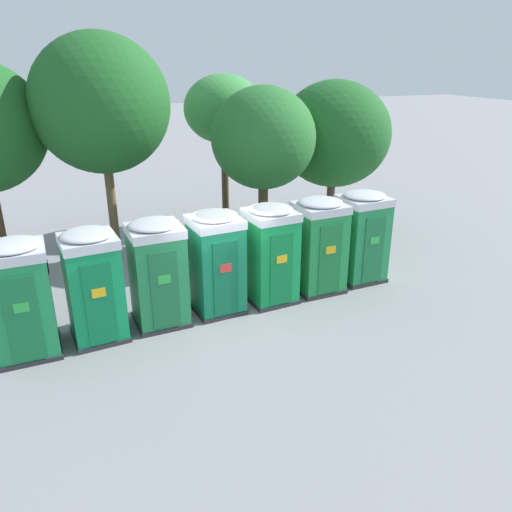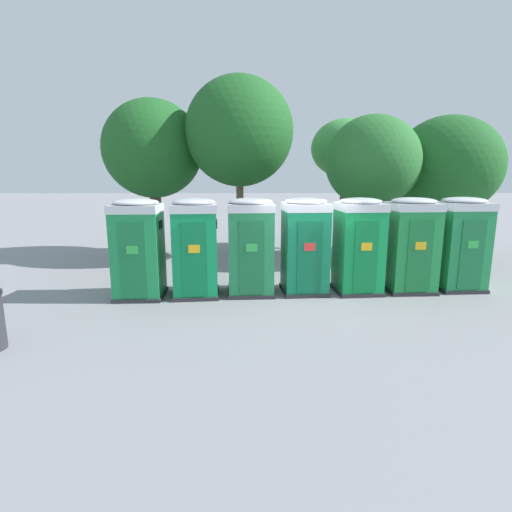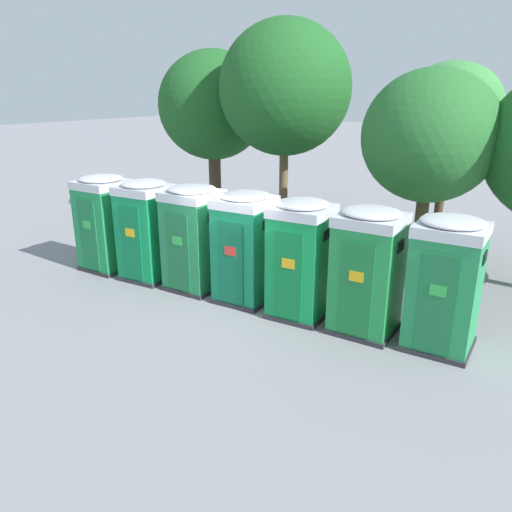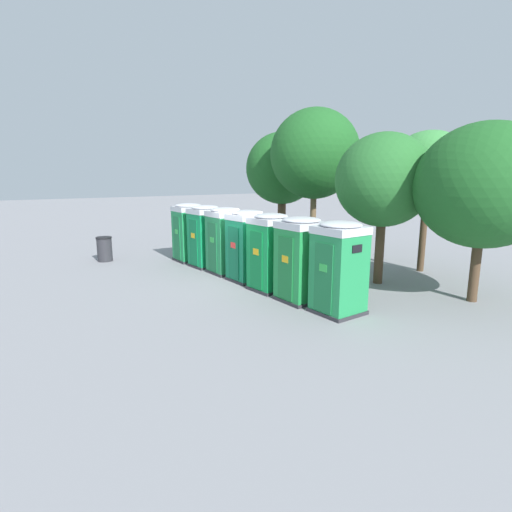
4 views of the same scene
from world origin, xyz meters
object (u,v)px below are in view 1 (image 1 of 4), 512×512
(portapotty_4, at_px, (270,254))
(portapotty_6, at_px, (361,236))
(portapotty_2, at_px, (158,273))
(portapotty_5, at_px, (319,245))
(street_tree_0, at_px, (101,105))
(street_tree_1, at_px, (334,134))
(street_tree_2, at_px, (223,110))
(portapotty_0, at_px, (22,298))
(street_tree_4, at_px, (263,139))
(portapotty_3, at_px, (216,262))
(portapotty_1, at_px, (94,285))

(portapotty_4, height_order, portapotty_6, same)
(portapotty_2, bearing_deg, portapotty_5, 3.06)
(street_tree_0, relative_size, street_tree_1, 1.26)
(portapotty_4, xyz_separation_m, street_tree_2, (1.00, 6.55, 2.89))
(street_tree_2, bearing_deg, portapotty_0, -134.07)
(street_tree_2, height_order, street_tree_4, street_tree_2)
(street_tree_4, bearing_deg, portapotty_3, -126.75)
(portapotty_2, bearing_deg, portapotty_3, 4.04)
(portapotty_1, relative_size, portapotty_4, 1.00)
(street_tree_0, bearing_deg, portapotty_0, -116.00)
(portapotty_0, height_order, portapotty_5, same)
(portapotty_0, distance_m, portapotty_5, 7.19)
(portapotty_2, distance_m, street_tree_2, 8.23)
(street_tree_1, bearing_deg, portapotty_4, -133.79)
(portapotty_1, bearing_deg, portapotty_2, 6.27)
(portapotty_6, height_order, street_tree_1, street_tree_1)
(portapotty_2, height_order, portapotty_4, same)
(portapotty_2, distance_m, street_tree_1, 8.76)
(street_tree_1, height_order, street_tree_2, street_tree_2)
(street_tree_4, bearing_deg, portapotty_1, -144.85)
(portapotty_4, bearing_deg, portapotty_1, -176.29)
(portapotty_3, height_order, portapotty_4, same)
(portapotty_4, height_order, street_tree_4, street_tree_4)
(portapotty_2, distance_m, street_tree_4, 6.11)
(portapotty_0, distance_m, portapotty_3, 4.32)
(portapotty_3, bearing_deg, portapotty_1, -174.85)
(portapotty_6, relative_size, street_tree_1, 0.49)
(portapotty_3, bearing_deg, portapotty_0, -174.84)
(portapotty_4, xyz_separation_m, portapotty_6, (2.86, 0.28, -0.00))
(portapotty_5, bearing_deg, portapotty_6, 6.93)
(portapotty_4, bearing_deg, street_tree_0, 125.69)
(portapotty_0, bearing_deg, street_tree_0, 64.00)
(portapotty_0, relative_size, portapotty_6, 1.00)
(street_tree_0, height_order, street_tree_2, street_tree_0)
(portapotty_6, xyz_separation_m, street_tree_0, (-6.16, 4.31, 3.36))
(portapotty_1, bearing_deg, portapotty_4, 3.71)
(portapotty_4, bearing_deg, portapotty_5, 4.29)
(portapotty_5, distance_m, street_tree_1, 5.62)
(portapotty_0, xyz_separation_m, portapotty_2, (2.86, 0.29, 0.00))
(portapotty_1, bearing_deg, portapotty_0, -174.82)
(portapotty_2, bearing_deg, portapotty_1, -173.73)
(portapotty_1, height_order, portapotty_3, same)
(street_tree_0, distance_m, street_tree_2, 4.74)
(portapotty_0, relative_size, street_tree_4, 0.49)
(portapotty_0, xyz_separation_m, portapotty_5, (7.17, 0.52, -0.00))
(portapotty_4, bearing_deg, portapotty_6, 5.61)
(portapotty_6, xyz_separation_m, street_tree_1, (1.41, 4.18, 2.14))
(portapotty_3, relative_size, portapotty_4, 1.00)
(portapotty_3, distance_m, street_tree_1, 7.57)
(portapotty_6, bearing_deg, street_tree_4, 114.26)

